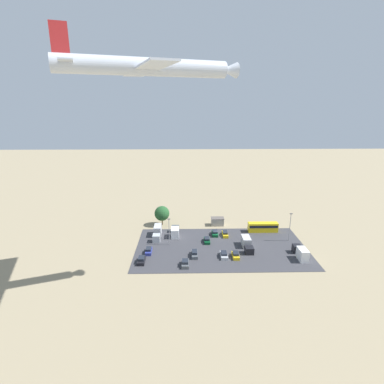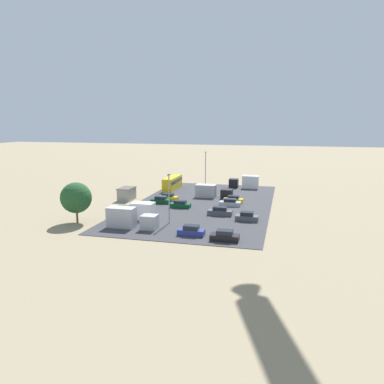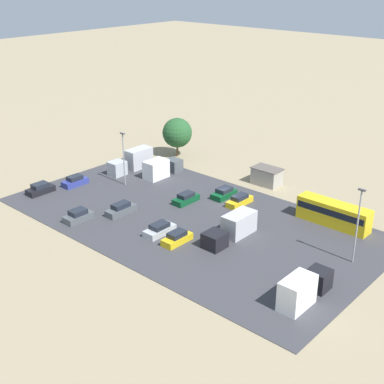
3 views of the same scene
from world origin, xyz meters
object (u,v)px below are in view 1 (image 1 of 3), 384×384
Objects in this scene: parked_car_3 at (236,255)px; parked_car_1 at (141,260)px; parked_car_2 at (215,233)px; parked_car_7 at (207,240)px; shed_building at (217,221)px; bus at (263,227)px; parked_car_4 at (224,255)px; parked_car_5 at (149,251)px; parked_car_6 at (225,234)px; parked_truck_3 at (175,232)px; parked_car_8 at (195,254)px; parked_truck_0 at (157,233)px; parked_truck_2 at (301,253)px; airplane at (151,67)px; parked_truck_1 at (247,244)px; parked_car_0 at (185,263)px.

parked_car_1 is at bearing -174.83° from parked_car_3.
parked_car_7 is (3.07, 5.31, -0.02)m from parked_car_2.
parked_car_2 is at bearing 38.52° from parked_car_1.
parked_car_7 is at bearing 71.17° from shed_building.
bus reaches higher than parked_car_4.
parked_car_5 is at bearing -7.41° from parked_car_4.
parked_truck_3 reaches higher than parked_car_6.
parked_truck_0 is (12.09, -13.40, 0.88)m from parked_car_8.
parked_truck_2 is (-42.84, 14.97, -0.02)m from parked_truck_0.
airplane reaches higher than parked_car_5.
parked_truck_1 is (-16.33, -4.86, 0.67)m from parked_car_8.
parked_car_1 is at bearing 38.52° from parked_car_2.
parked_truck_2 reaches higher than parked_car_4.
parked_truck_2 is (-6.44, 18.58, -0.22)m from bus.
parked_car_3 is 0.92× the size of parked_car_6.
parked_car_1 is 32.48m from parked_truck_1.
parked_car_6 is (1.19, -14.83, -0.00)m from parked_car_3.
bus is 1.39× the size of parked_truck_3.
shed_building is 1.15× the size of parked_car_0.
parked_car_8 reaches higher than parked_car_3.
parked_truck_3 reaches higher than parked_car_4.
parked_car_4 is (15.81, 17.71, -1.13)m from bus.
parked_car_6 is at bearing 142.35° from parked_truck_2.
airplane reaches higher than parked_truck_2.
parked_car_7 is at bearing 157.99° from parked_truck_2.
shed_building is 36.00m from parked_car_1.
parked_truck_3 is at bearing 155.68° from airplane.
parked_car_0 is at bearing 63.11° from parked_car_2.
bus is 2.40× the size of parked_car_2.
airplane is (-5.98, 12.49, 49.16)m from parked_car_1.
parked_car_3 is at bearing 106.55° from parked_car_2.
parked_car_1 is at bearing 32.93° from parked_car_7.
parked_car_8 reaches higher than parked_car_2.
parked_car_1 is 0.55× the size of parked_truck_2.
shed_building is 0.46× the size of bus.
parked_car_8 is (9.09, 23.29, -0.66)m from shed_building.
shed_building is 31.06m from parked_car_5.
parked_truck_0 is 29.68m from parked_truck_1.
parked_car_8 is at bearing -9.08° from parked_car_5.
parked_car_3 is (-26.97, -2.44, -0.04)m from parked_car_1.
parked_car_1 is 23.72m from parked_car_4.
parked_car_5 is (-1.38, -5.58, -0.01)m from parked_car_1.
parked_truck_3 is at bearing 58.44° from parked_car_5.
parked_truck_0 is (36.40, 3.61, -0.20)m from bus.
parked_car_8 reaches higher than parked_car_4.
parked_car_5 is at bearing -68.69° from bus.
parked_truck_3 is (18.09, -15.35, 0.76)m from parked_car_3.
parked_car_6 is at bearing -98.64° from parked_car_4.
parked_truck_0 reaches higher than parked_car_7.
parked_car_2 is at bearing 0.16° from parked_truck_3.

